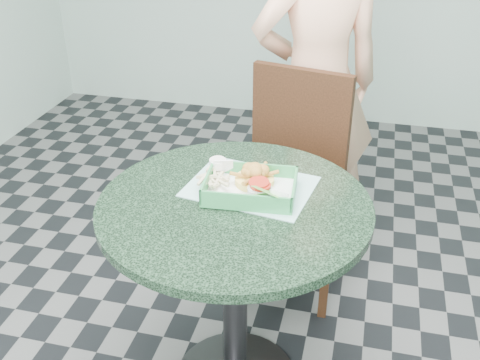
% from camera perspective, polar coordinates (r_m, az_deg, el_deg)
% --- Properties ---
extents(cafe_table, '(0.82, 0.82, 0.75)m').
position_cam_1_polar(cafe_table, '(1.78, -0.53, -7.43)').
color(cafe_table, '#2B2B2D').
rests_on(cafe_table, floor).
extents(dining_chair, '(0.43, 0.43, 0.93)m').
position_cam_1_polar(dining_chair, '(2.36, 5.57, 1.22)').
color(dining_chair, black).
rests_on(dining_chair, floor).
extents(diner_person, '(0.73, 0.62, 1.70)m').
position_cam_1_polar(diner_person, '(2.49, 7.83, 10.57)').
color(diner_person, '#F4B28D').
rests_on(diner_person, floor).
extents(placemat, '(0.42, 0.34, 0.00)m').
position_cam_1_polar(placemat, '(1.76, 1.06, -1.23)').
color(placemat, '#90C7C1').
rests_on(placemat, cafe_table).
extents(food_basket, '(0.27, 0.20, 0.06)m').
position_cam_1_polar(food_basket, '(1.71, 1.04, -1.59)').
color(food_basket, '#2F8F4C').
rests_on(food_basket, placemat).
extents(crab_sandwich, '(0.12, 0.12, 0.07)m').
position_cam_1_polar(crab_sandwich, '(1.73, 1.59, 0.04)').
color(crab_sandwich, '#E2C059').
rests_on(crab_sandwich, food_basket).
extents(fries_pile, '(0.13, 0.13, 0.04)m').
position_cam_1_polar(fries_pile, '(1.76, -2.32, 0.04)').
color(fries_pile, beige).
rests_on(fries_pile, food_basket).
extents(sauce_ramekin, '(0.05, 0.05, 0.03)m').
position_cam_1_polar(sauce_ramekin, '(1.80, -1.96, 1.30)').
color(sauce_ramekin, white).
rests_on(sauce_ramekin, food_basket).
extents(garnish_cup, '(0.11, 0.11, 0.04)m').
position_cam_1_polar(garnish_cup, '(1.66, 2.13, -1.62)').
color(garnish_cup, silver).
rests_on(garnish_cup, food_basket).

